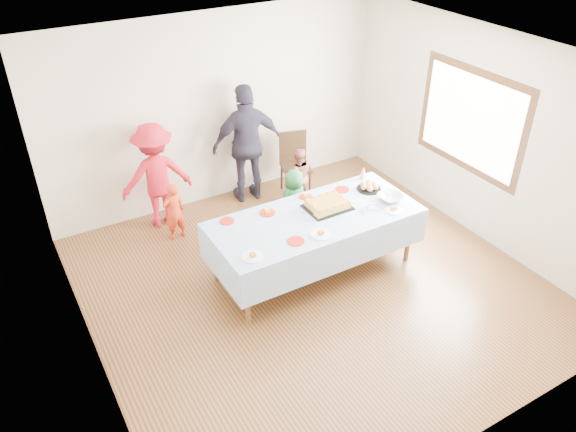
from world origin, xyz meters
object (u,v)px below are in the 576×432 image
Objects in this scene: dining_chair at (294,160)px; adult_left at (156,176)px; party_table at (315,220)px; birthday_cake at (327,205)px.

adult_left is (-2.05, 0.16, 0.22)m from dining_chair.
party_table is 2.66× the size of dining_chair.
dining_chair is 0.64× the size of adult_left.
birthday_cake is at bearing 20.81° from party_table.
party_table is 2.33m from adult_left.
party_table is 1.98m from dining_chair.
dining_chair is at bearing 66.21° from party_table.
adult_left is at bearing 128.21° from birthday_cake.
dining_chair is at bearing 71.68° from birthday_cake.
birthday_cake is at bearing -91.79° from dining_chair.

